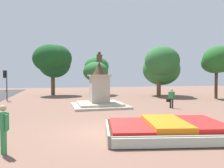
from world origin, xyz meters
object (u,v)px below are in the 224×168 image
(statue_monument, at_px, (99,93))
(pedestrian_with_handbag, at_px, (171,97))
(traffic_light_far_corner, at_px, (6,80))
(pedestrian_near_planter, at_px, (3,126))
(flower_planter, at_px, (168,129))

(statue_monument, relative_size, pedestrian_with_handbag, 2.96)
(traffic_light_far_corner, bearing_deg, pedestrian_with_handbag, -32.76)
(pedestrian_with_handbag, relative_size, pedestrian_near_planter, 0.96)
(flower_planter, xyz_separation_m, traffic_light_far_corner, (-9.93, 16.72, 1.96))
(flower_planter, relative_size, pedestrian_near_planter, 3.48)
(traffic_light_far_corner, bearing_deg, flower_planter, -59.31)
(traffic_light_far_corner, height_order, pedestrian_near_planter, traffic_light_far_corner)
(traffic_light_far_corner, xyz_separation_m, pedestrian_with_handbag, (14.38, -9.25, -1.35))
(flower_planter, xyz_separation_m, statue_monument, (-1.11, 9.87, 0.85))
(flower_planter, bearing_deg, pedestrian_near_planter, -174.25)
(statue_monument, xyz_separation_m, pedestrian_near_planter, (-5.39, -10.52, -0.18))
(traffic_light_far_corner, xyz_separation_m, pedestrian_near_planter, (3.43, -17.38, -1.28))
(traffic_light_far_corner, distance_m, pedestrian_near_planter, 17.76)
(flower_planter, relative_size, statue_monument, 1.23)
(pedestrian_near_planter, bearing_deg, flower_planter, 5.75)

